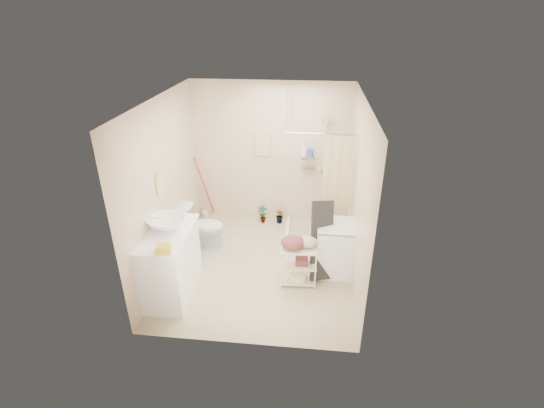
{
  "coord_description": "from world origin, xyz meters",
  "views": [
    {
      "loc": [
        0.73,
        -5.07,
        3.66
      ],
      "look_at": [
        0.16,
        0.25,
        0.99
      ],
      "focal_mm": 26.0,
      "sensor_mm": 36.0,
      "label": 1
    }
  ],
  "objects_px": {
    "toilet": "(203,226)",
    "washing_machine": "(335,248)",
    "laundry_rack": "(299,262)",
    "vanity": "(170,263)"
  },
  "relations": [
    {
      "from": "toilet",
      "to": "laundry_rack",
      "type": "height_order",
      "value": "toilet"
    },
    {
      "from": "toilet",
      "to": "washing_machine",
      "type": "distance_m",
      "value": 2.23
    },
    {
      "from": "vanity",
      "to": "washing_machine",
      "type": "distance_m",
      "value": 2.43
    },
    {
      "from": "laundry_rack",
      "to": "washing_machine",
      "type": "bearing_deg",
      "value": 30.62
    },
    {
      "from": "vanity",
      "to": "toilet",
      "type": "xyz_separation_m",
      "value": [
        0.12,
        1.25,
        -0.12
      ]
    },
    {
      "from": "washing_machine",
      "to": "laundry_rack",
      "type": "xyz_separation_m",
      "value": [
        -0.53,
        -0.35,
        -0.05
      ]
    },
    {
      "from": "vanity",
      "to": "toilet",
      "type": "distance_m",
      "value": 1.26
    },
    {
      "from": "washing_machine",
      "to": "toilet",
      "type": "bearing_deg",
      "value": 167.18
    },
    {
      "from": "vanity",
      "to": "toilet",
      "type": "relative_size",
      "value": 1.49
    },
    {
      "from": "toilet",
      "to": "vanity",
      "type": "bearing_deg",
      "value": 179.29
    }
  ]
}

